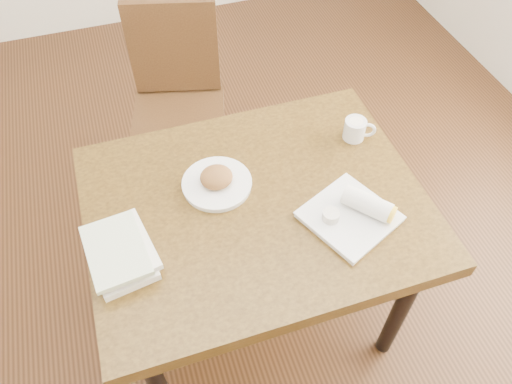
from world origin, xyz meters
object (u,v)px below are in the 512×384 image
object	(u,v)px
plate_scone	(217,181)
plate_burrito	(355,213)
coffee_mug	(356,129)
book_stack	(120,252)
chair_far	(178,95)
table	(256,217)

from	to	relation	value
plate_scone	plate_burrito	bearing A→B (deg)	-34.81
coffee_mug	book_stack	world-z (taller)	coffee_mug
chair_far	plate_scone	distance (m)	0.79
table	plate_burrito	distance (m)	0.34
chair_far	coffee_mug	bearing A→B (deg)	-52.02
table	chair_far	xyz separation A→B (m)	(-0.10, 0.86, -0.12)
table	coffee_mug	xyz separation A→B (m)	(0.44, 0.18, 0.13)
plate_burrito	chair_far	bearing A→B (deg)	110.23
chair_far	coffee_mug	world-z (taller)	chair_far
plate_scone	plate_burrito	xyz separation A→B (m)	(0.38, -0.27, 0.00)
table	book_stack	bearing A→B (deg)	-169.91
plate_burrito	book_stack	bearing A→B (deg)	173.77
chair_far	book_stack	distance (m)	1.03
coffee_mug	table	bearing A→B (deg)	-158.06
plate_scone	book_stack	world-z (taller)	plate_scone
table	book_stack	world-z (taller)	book_stack
plate_scone	coffee_mug	bearing A→B (deg)	7.42
chair_far	plate_scone	bearing A→B (deg)	-90.38
plate_scone	book_stack	size ratio (longest dim) A/B	0.86
plate_burrito	book_stack	world-z (taller)	plate_burrito
chair_far	book_stack	size ratio (longest dim) A/B	3.47
table	plate_burrito	size ratio (longest dim) A/B	3.30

